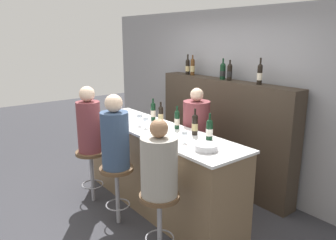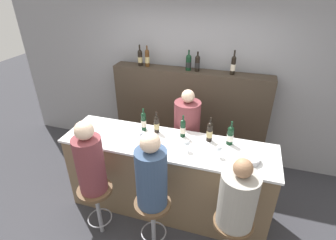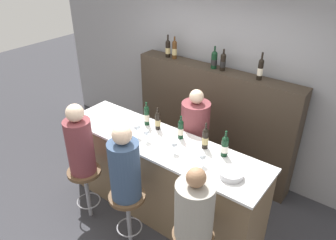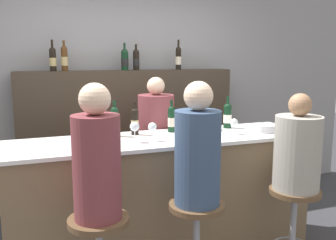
{
  "view_description": "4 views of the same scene",
  "coord_description": "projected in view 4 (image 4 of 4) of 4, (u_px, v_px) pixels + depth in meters",
  "views": [
    {
      "loc": [
        3.21,
        -2.01,
        2.22
      ],
      "look_at": [
        0.18,
        0.34,
        1.22
      ],
      "focal_mm": 35.0,
      "sensor_mm": 36.0,
      "label": 1
    },
    {
      "loc": [
        0.77,
        -2.18,
        2.85
      ],
      "look_at": [
        -0.01,
        0.37,
        1.36
      ],
      "focal_mm": 28.0,
      "sensor_mm": 36.0,
      "label": 2
    },
    {
      "loc": [
        1.98,
        -2.14,
        3.15
      ],
      "look_at": [
        0.13,
        0.29,
        1.41
      ],
      "focal_mm": 35.0,
      "sensor_mm": 36.0,
      "label": 3
    },
    {
      "loc": [
        -1.04,
        -2.59,
        1.75
      ],
      "look_at": [
        0.04,
        0.35,
        1.22
      ],
      "focal_mm": 40.0,
      "sensor_mm": 36.0,
      "label": 4
    }
  ],
  "objects": [
    {
      "name": "wine_glass_3",
      "position": [
        234.0,
        123.0,
        3.28
      ],
      "size": [
        0.07,
        0.07,
        0.14
      ],
      "color": "silver",
      "rests_on": "bar_counter"
    },
    {
      "name": "wine_glass_2",
      "position": [
        197.0,
        125.0,
        3.15
      ],
      "size": [
        0.07,
        0.07,
        0.14
      ],
      "color": "silver",
      "rests_on": "bar_counter"
    },
    {
      "name": "wine_bottle_counter_4",
      "position": [
        228.0,
        115.0,
        3.57
      ],
      "size": [
        0.08,
        0.08,
        0.31
      ],
      "color": "black",
      "rests_on": "bar_counter"
    },
    {
      "name": "wine_bottle_counter_1",
      "position": [
        135.0,
        121.0,
        3.26
      ],
      "size": [
        0.07,
        0.07,
        0.29
      ],
      "color": "black",
      "rests_on": "bar_counter"
    },
    {
      "name": "wine_bottle_counter_2",
      "position": [
        171.0,
        119.0,
        3.37
      ],
      "size": [
        0.07,
        0.07,
        0.29
      ],
      "color": "black",
      "rests_on": "bar_counter"
    },
    {
      "name": "guest_seated_middle",
      "position": [
        198.0,
        151.0,
        2.59
      ],
      "size": [
        0.32,
        0.32,
        0.87
      ],
      "color": "#334766",
      "rests_on": "bar_stool_middle"
    },
    {
      "name": "wine_glass_1",
      "position": [
        152.0,
        128.0,
        3.02
      ],
      "size": [
        0.07,
        0.07,
        0.15
      ],
      "color": "silver",
      "rests_on": "bar_counter"
    },
    {
      "name": "guest_seated_left",
      "position": [
        97.0,
        160.0,
        2.35
      ],
      "size": [
        0.31,
        0.31,
        0.87
      ],
      "color": "brown",
      "rests_on": "bar_stool_left"
    },
    {
      "name": "bartender",
      "position": [
        156.0,
        161.0,
        3.78
      ],
      "size": [
        0.36,
        0.36,
        1.55
      ],
      "color": "brown",
      "rests_on": "ground_plane"
    },
    {
      "name": "wine_bottle_counter_3",
      "position": [
        205.0,
        116.0,
        3.49
      ],
      "size": [
        0.07,
        0.07,
        0.32
      ],
      "color": "black",
      "rests_on": "bar_counter"
    },
    {
      "name": "wine_bottle_backbar_4",
      "position": [
        178.0,
        58.0,
        4.36
      ],
      "size": [
        0.07,
        0.07,
        0.34
      ],
      "color": "black",
      "rests_on": "back_bar_cabinet"
    },
    {
      "name": "bar_counter",
      "position": [
        164.0,
        197.0,
        3.26
      ],
      "size": [
        2.59,
        0.69,
        1.07
      ],
      "color": "brown",
      "rests_on": "ground_plane"
    },
    {
      "name": "guest_seated_right",
      "position": [
        297.0,
        150.0,
        2.89
      ],
      "size": [
        0.36,
        0.36,
        0.76
      ],
      "color": "gray",
      "rests_on": "bar_stool_right"
    },
    {
      "name": "back_bar_cabinet",
      "position": [
        130.0,
        140.0,
        4.31
      ],
      "size": [
        2.43,
        0.28,
        1.6
      ],
      "color": "#382D23",
      "rests_on": "ground_plane"
    },
    {
      "name": "wall_back",
      "position": [
        124.0,
        95.0,
        4.44
      ],
      "size": [
        6.4,
        0.05,
        2.6
      ],
      "color": "gray",
      "rests_on": "ground_plane"
    },
    {
      "name": "wine_bottle_backbar_3",
      "position": [
        136.0,
        59.0,
        4.19
      ],
      "size": [
        0.07,
        0.07,
        0.29
      ],
      "color": "black",
      "rests_on": "back_bar_cabinet"
    },
    {
      "name": "wine_bottle_backbar_1",
      "position": [
        64.0,
        58.0,
        3.92
      ],
      "size": [
        0.07,
        0.07,
        0.32
      ],
      "color": "#4C2D14",
      "rests_on": "back_bar_cabinet"
    },
    {
      "name": "bar_stool_left",
      "position": [
        99.0,
        240.0,
        2.44
      ],
      "size": [
        0.4,
        0.4,
        0.72
      ],
      "color": "gray",
      "rests_on": "ground_plane"
    },
    {
      "name": "wine_bottle_backbar_0",
      "position": [
        53.0,
        59.0,
        3.88
      ],
      "size": [
        0.07,
        0.07,
        0.32
      ],
      "color": "black",
      "rests_on": "back_bar_cabinet"
    },
    {
      "name": "bar_stool_right",
      "position": [
        294.0,
        207.0,
        2.97
      ],
      "size": [
        0.4,
        0.4,
        0.72
      ],
      "color": "gray",
      "rests_on": "ground_plane"
    },
    {
      "name": "wine_bottle_counter_0",
      "position": [
        115.0,
        121.0,
        3.2
      ],
      "size": [
        0.07,
        0.07,
        0.31
      ],
      "color": "black",
      "rests_on": "bar_counter"
    },
    {
      "name": "wine_glass_0",
      "position": [
        135.0,
        127.0,
        2.97
      ],
      "size": [
        0.08,
        0.08,
        0.17
      ],
      "color": "silver",
      "rests_on": "bar_counter"
    },
    {
      "name": "wine_bottle_backbar_2",
      "position": [
        125.0,
        59.0,
        4.15
      ],
      "size": [
        0.08,
        0.08,
        0.3
      ],
      "color": "black",
      "rests_on": "back_bar_cabinet"
    },
    {
      "name": "bar_stool_middle",
      "position": [
        197.0,
        223.0,
        2.68
      ],
      "size": [
        0.4,
        0.4,
        0.72
      ],
      "color": "gray",
      "rests_on": "ground_plane"
    },
    {
      "name": "metal_bowl",
      "position": [
        264.0,
        128.0,
        3.41
      ],
      "size": [
        0.25,
        0.25,
        0.06
      ],
      "color": "#B7B7BC",
      "rests_on": "bar_counter"
    }
  ]
}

